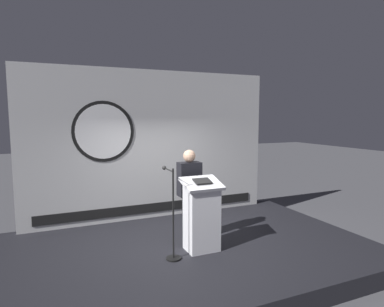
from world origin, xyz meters
The scene contains 6 objects.
ground_plane centered at (0.00, 0.00, 0.00)m, with size 40.00×40.00×0.00m, color #4C4C51.
stage_platform centered at (0.00, 0.00, 0.15)m, with size 6.40×4.00×0.30m, color black.
banner_display centered at (-0.03, 1.85, 1.90)m, with size 5.44×0.12×3.21m.
podium centered at (0.19, -0.24, 0.89)m, with size 0.64×0.49×1.22m.
speaker_person centered at (0.17, 0.24, 1.14)m, with size 0.40×0.26×1.64m.
microphone_stand centered at (-0.37, -0.33, 0.81)m, with size 0.24×0.57×1.44m.
Camera 1 is at (-2.09, -5.03, 2.54)m, focal length 30.77 mm.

